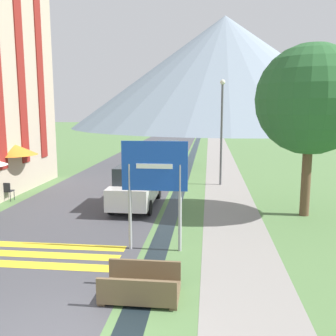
{
  "coord_description": "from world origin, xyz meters",
  "views": [
    {
      "loc": [
        2.65,
        -5.62,
        4.17
      ],
      "look_at": [
        0.93,
        10.0,
        1.63
      ],
      "focal_mm": 40.0,
      "sensor_mm": 36.0,
      "label": 1
    }
  ],
  "objects_px": {
    "road_sign": "(155,177)",
    "parked_car_far": "(168,153)",
    "footbridge": "(141,287)",
    "streetlamp": "(222,124)",
    "tree_by_path": "(311,100)",
    "parked_car_near": "(136,185)",
    "cafe_chair_far_left": "(7,190)",
    "cafe_umbrella_rear_orange": "(14,149)"
  },
  "relations": [
    {
      "from": "parked_car_far",
      "to": "streetlamp",
      "type": "xyz_separation_m",
      "value": [
        3.61,
        -6.37,
        2.39
      ]
    },
    {
      "from": "cafe_umbrella_rear_orange",
      "to": "tree_by_path",
      "type": "height_order",
      "value": "tree_by_path"
    },
    {
      "from": "parked_car_near",
      "to": "tree_by_path",
      "type": "height_order",
      "value": "tree_by_path"
    },
    {
      "from": "tree_by_path",
      "to": "parked_car_near",
      "type": "bearing_deg",
      "value": 174.51
    },
    {
      "from": "tree_by_path",
      "to": "parked_car_far",
      "type": "bearing_deg",
      "value": 119.28
    },
    {
      "from": "road_sign",
      "to": "parked_car_far",
      "type": "relative_size",
      "value": 0.78
    },
    {
      "from": "parked_car_near",
      "to": "cafe_chair_far_left",
      "type": "bearing_deg",
      "value": 177.94
    },
    {
      "from": "road_sign",
      "to": "parked_car_far",
      "type": "height_order",
      "value": "road_sign"
    },
    {
      "from": "road_sign",
      "to": "cafe_chair_far_left",
      "type": "relative_size",
      "value": 3.81
    },
    {
      "from": "footbridge",
      "to": "cafe_chair_far_left",
      "type": "xyz_separation_m",
      "value": [
        -7.54,
        7.9,
        0.29
      ]
    },
    {
      "from": "footbridge",
      "to": "streetlamp",
      "type": "relative_size",
      "value": 0.3
    },
    {
      "from": "road_sign",
      "to": "streetlamp",
      "type": "bearing_deg",
      "value": 77.36
    },
    {
      "from": "parked_car_far",
      "to": "cafe_chair_far_left",
      "type": "relative_size",
      "value": 4.85
    },
    {
      "from": "footbridge",
      "to": "cafe_umbrella_rear_orange",
      "type": "relative_size",
      "value": 0.68
    },
    {
      "from": "cafe_umbrella_rear_orange",
      "to": "tree_by_path",
      "type": "distance_m",
      "value": 13.3
    },
    {
      "from": "parked_car_far",
      "to": "cafe_umbrella_rear_orange",
      "type": "xyz_separation_m",
      "value": [
        -6.25,
        -9.93,
        1.31
      ]
    },
    {
      "from": "road_sign",
      "to": "parked_car_near",
      "type": "distance_m",
      "value": 5.27
    },
    {
      "from": "cafe_umbrella_rear_orange",
      "to": "parked_car_near",
      "type": "bearing_deg",
      "value": -12.56
    },
    {
      "from": "cafe_chair_far_left",
      "to": "streetlamp",
      "type": "relative_size",
      "value": 0.15
    },
    {
      "from": "footbridge",
      "to": "tree_by_path",
      "type": "xyz_separation_m",
      "value": [
        5.2,
        7.03,
        4.23
      ]
    },
    {
      "from": "road_sign",
      "to": "tree_by_path",
      "type": "bearing_deg",
      "value": 38.6
    },
    {
      "from": "cafe_umbrella_rear_orange",
      "to": "tree_by_path",
      "type": "relative_size",
      "value": 0.38
    },
    {
      "from": "parked_car_near",
      "to": "streetlamp",
      "type": "height_order",
      "value": "streetlamp"
    },
    {
      "from": "parked_car_near",
      "to": "cafe_chair_far_left",
      "type": "xyz_separation_m",
      "value": [
        -5.94,
        0.21,
        -0.4
      ]
    },
    {
      "from": "cafe_chair_far_left",
      "to": "streetlamp",
      "type": "height_order",
      "value": "streetlamp"
    },
    {
      "from": "cafe_chair_far_left",
      "to": "parked_car_near",
      "type": "bearing_deg",
      "value": 12.9
    },
    {
      "from": "cafe_chair_far_left",
      "to": "tree_by_path",
      "type": "relative_size",
      "value": 0.13
    },
    {
      "from": "parked_car_far",
      "to": "cafe_umbrella_rear_orange",
      "type": "relative_size",
      "value": 1.66
    },
    {
      "from": "footbridge",
      "to": "tree_by_path",
      "type": "relative_size",
      "value": 0.26
    },
    {
      "from": "parked_car_far",
      "to": "cafe_chair_far_left",
      "type": "height_order",
      "value": "parked_car_far"
    },
    {
      "from": "tree_by_path",
      "to": "streetlamp",
      "type": "bearing_deg",
      "value": 118.99
    },
    {
      "from": "parked_car_near",
      "to": "tree_by_path",
      "type": "relative_size",
      "value": 0.69
    },
    {
      "from": "road_sign",
      "to": "tree_by_path",
      "type": "xyz_separation_m",
      "value": [
        5.29,
        4.23,
        2.27
      ]
    },
    {
      "from": "cafe_umbrella_rear_orange",
      "to": "tree_by_path",
      "type": "bearing_deg",
      "value": -8.88
    },
    {
      "from": "road_sign",
      "to": "parked_car_near",
      "type": "bearing_deg",
      "value": 107.19
    },
    {
      "from": "footbridge",
      "to": "cafe_umbrella_rear_orange",
      "type": "distance_m",
      "value": 12.08
    },
    {
      "from": "parked_car_far",
      "to": "cafe_umbrella_rear_orange",
      "type": "height_order",
      "value": "cafe_umbrella_rear_orange"
    },
    {
      "from": "parked_car_near",
      "to": "cafe_chair_far_left",
      "type": "relative_size",
      "value": 5.27
    },
    {
      "from": "footbridge",
      "to": "parked_car_near",
      "type": "xyz_separation_m",
      "value": [
        -1.6,
        7.69,
        0.68
      ]
    },
    {
      "from": "road_sign",
      "to": "parked_car_far",
      "type": "bearing_deg",
      "value": 94.98
    },
    {
      "from": "footbridge",
      "to": "parked_car_near",
      "type": "relative_size",
      "value": 0.38
    },
    {
      "from": "cafe_umbrella_rear_orange",
      "to": "road_sign",
      "type": "bearing_deg",
      "value": -39.22
    }
  ]
}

